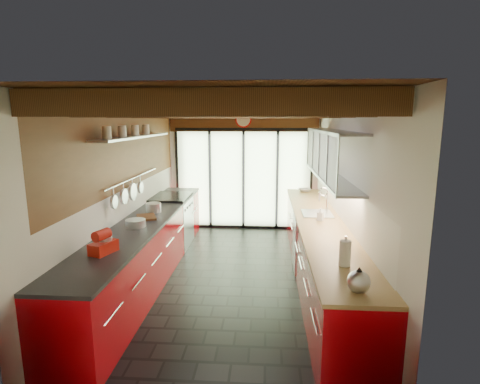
{
  "coord_description": "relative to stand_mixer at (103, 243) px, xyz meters",
  "views": [
    {
      "loc": [
        0.48,
        -5.25,
        2.35
      ],
      "look_at": [
        0.09,
        0.4,
        1.25
      ],
      "focal_mm": 28.0,
      "sensor_mm": 36.0,
      "label": 1
    }
  ],
  "objects": [
    {
      "name": "left_counter",
      "position": [
        -0.0,
        1.49,
        -0.57
      ],
      "size": [
        0.68,
        5.0,
        0.92
      ],
      "color": "#B0050C",
      "rests_on": "ground"
    },
    {
      "name": "kettle",
      "position": [
        2.54,
        -0.76,
        -0.01
      ],
      "size": [
        0.26,
        0.27,
        0.23
      ],
      "color": "silver",
      "rests_on": "right_counter"
    },
    {
      "name": "paper_towel",
      "position": [
        2.54,
        -0.2,
        0.02
      ],
      "size": [
        0.13,
        0.13,
        0.31
      ],
      "color": "white",
      "rests_on": "right_counter"
    },
    {
      "name": "ceiling_beams",
      "position": [
        1.27,
        1.87,
        1.44
      ],
      "size": [
        3.14,
        5.06,
        4.9
      ],
      "color": "#593316",
      "rests_on": "ground"
    },
    {
      "name": "pot_small",
      "position": [
        0.0,
        1.01,
        -0.06
      ],
      "size": [
        0.29,
        0.29,
        0.1
      ],
      "primitive_type": "cylinder",
      "rotation": [
        0.0,
        0.0,
        -0.1
      ],
      "color": "silver",
      "rests_on": "left_counter"
    },
    {
      "name": "sink_assembly",
      "position": [
        2.56,
        1.89,
        -0.07
      ],
      "size": [
        0.45,
        0.52,
        0.43
      ],
      "color": "silver",
      "rests_on": "right_counter"
    },
    {
      "name": "left_wall_fixtures",
      "position": [
        -0.2,
        1.63,
        0.85
      ],
      "size": [
        0.28,
        2.6,
        0.96
      ],
      "color": "silver",
      "rests_on": "ground"
    },
    {
      "name": "range_stove",
      "position": [
        -0.0,
        2.94,
        -0.56
      ],
      "size": [
        0.66,
        0.9,
        0.97
      ],
      "color": "silver",
      "rests_on": "ground"
    },
    {
      "name": "ground",
      "position": [
        1.27,
        1.49,
        -1.03
      ],
      "size": [
        5.5,
        5.5,
        0.0
      ],
      "primitive_type": "plane",
      "color": "black",
      "rests_on": "ground"
    },
    {
      "name": "bowl",
      "position": [
        2.54,
        3.74,
        -0.08
      ],
      "size": [
        0.31,
        0.31,
        0.06
      ],
      "primitive_type": "imported",
      "rotation": [
        0.0,
        0.0,
        0.35
      ],
      "color": "silver",
      "rests_on": "right_counter"
    },
    {
      "name": "room_shell",
      "position": [
        1.27,
        1.49,
        0.63
      ],
      "size": [
        5.5,
        5.5,
        5.5
      ],
      "color": "silver",
      "rests_on": "ground"
    },
    {
      "name": "soap_bottle",
      "position": [
        2.54,
        1.51,
        -0.02
      ],
      "size": [
        0.11,
        0.11,
        0.18
      ],
      "primitive_type": "imported",
      "rotation": [
        0.0,
        0.0,
        -0.42
      ],
      "color": "silver",
      "rests_on": "right_counter"
    },
    {
      "name": "glass_door",
      "position": [
        1.27,
        4.18,
        0.63
      ],
      "size": [
        2.95,
        0.1,
        2.9
      ],
      "color": "#C6EAAD",
      "rests_on": "ground"
    },
    {
      "name": "cutting_board",
      "position": [
        0.0,
        1.47,
        -0.09
      ],
      "size": [
        0.38,
        0.43,
        0.03
      ],
      "primitive_type": "cube",
      "rotation": [
        0.0,
        0.0,
        0.4
      ],
      "color": "brown",
      "rests_on": "left_counter"
    },
    {
      "name": "pot_large",
      "position": [
        0.0,
        1.83,
        -0.03
      ],
      "size": [
        0.28,
        0.28,
        0.15
      ],
      "primitive_type": "cylinder",
      "rotation": [
        0.0,
        0.0,
        0.24
      ],
      "color": "silver",
      "rests_on": "left_counter"
    },
    {
      "name": "stand_mixer",
      "position": [
        0.0,
        0.0,
        0.0
      ],
      "size": [
        0.26,
        0.34,
        0.27
      ],
      "color": "red",
      "rests_on": "left_counter"
    },
    {
      "name": "upper_cabinets_right",
      "position": [
        2.7,
        1.79,
        0.82
      ],
      "size": [
        0.34,
        3.0,
        3.0
      ],
      "color": "silver",
      "rests_on": "ground"
    },
    {
      "name": "right_counter",
      "position": [
        2.54,
        1.49,
        -0.57
      ],
      "size": [
        0.68,
        5.0,
        0.92
      ],
      "color": "#B0050C",
      "rests_on": "ground"
    }
  ]
}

